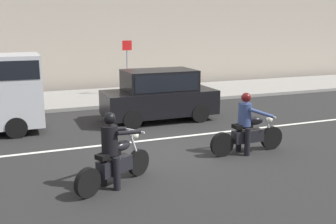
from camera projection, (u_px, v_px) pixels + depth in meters
The scene contains 7 objects.
ground_plane at pixel (172, 147), 10.95m from camera, with size 80.00×80.00×0.00m, color black.
sidewalk_slab at pixel (107, 97), 18.20m from camera, with size 40.00×4.40×0.14m, color gray.
lane_marking_stripe at pixel (150, 140), 11.65m from camera, with size 18.00×0.14×0.01m, color silver.
motorcycle_with_rider_black_leather at pixel (114, 156), 8.23m from camera, with size 1.85×1.18×1.60m.
motorcycle_with_rider_denim_blue at pixel (248, 129), 10.38m from camera, with size 2.20×0.70×1.62m.
parked_hatchback_black at pixel (159, 94), 13.86m from camera, with size 3.93×1.76×1.80m.
street_sign_post at pixel (127, 62), 18.18m from camera, with size 0.44×0.08×2.52m.
Camera 1 is at (-3.95, -9.71, 3.33)m, focal length 42.22 mm.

